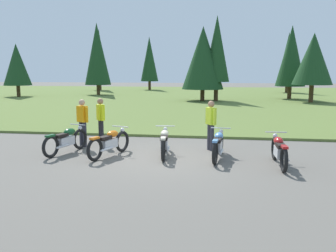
# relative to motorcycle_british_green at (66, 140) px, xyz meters

# --- Properties ---
(ground_plane) EXTENTS (140.00, 140.00, 0.00)m
(ground_plane) POSITION_rel_motorcycle_british_green_xyz_m (3.27, -0.17, -0.44)
(ground_plane) COLOR #605B54
(grass_moorland) EXTENTS (80.00, 44.00, 0.10)m
(grass_moorland) POSITION_rel_motorcycle_british_green_xyz_m (3.27, 25.21, -0.39)
(grass_moorland) COLOR #5B7033
(grass_moorland) RESTS_ON ground
(forest_treeline) EXTENTS (43.15, 22.06, 8.07)m
(forest_treeline) POSITION_rel_motorcycle_british_green_xyz_m (5.45, 26.52, 3.68)
(forest_treeline) COLOR #47331E
(forest_treeline) RESTS_ON ground
(motorcycle_british_green) EXTENTS (0.82, 2.04, 0.88)m
(motorcycle_british_green) POSITION_rel_motorcycle_british_green_xyz_m (0.00, 0.00, 0.00)
(motorcycle_british_green) COLOR black
(motorcycle_british_green) RESTS_ON ground
(motorcycle_orange) EXTENTS (0.89, 2.01, 0.88)m
(motorcycle_orange) POSITION_rel_motorcycle_british_green_xyz_m (1.51, -0.20, 0.00)
(motorcycle_orange) COLOR black
(motorcycle_orange) RESTS_ON ground
(motorcycle_cream) EXTENTS (0.62, 2.10, 0.88)m
(motorcycle_cream) POSITION_rel_motorcycle_british_green_xyz_m (3.20, 0.10, 0.00)
(motorcycle_cream) COLOR black
(motorcycle_cream) RESTS_ON ground
(motorcycle_sky_blue) EXTENTS (0.62, 2.10, 0.88)m
(motorcycle_sky_blue) POSITION_rel_motorcycle_british_green_xyz_m (4.87, -0.06, 0.00)
(motorcycle_sky_blue) COLOR black
(motorcycle_sky_blue) RESTS_ON ground
(motorcycle_red) EXTENTS (0.62, 2.10, 0.88)m
(motorcycle_red) POSITION_rel_motorcycle_british_green_xyz_m (6.57, -0.60, 0.00)
(motorcycle_red) COLOR black
(motorcycle_red) RESTS_ON ground
(rider_checking_bike) EXTENTS (0.49, 0.37, 1.67)m
(rider_checking_bike) POSITION_rel_motorcycle_british_green_xyz_m (0.14, 1.08, 0.51)
(rider_checking_bike) COLOR #2D2D38
(rider_checking_bike) RESTS_ON ground
(rider_in_hivis_vest) EXTENTS (0.37, 0.49, 1.67)m
(rider_in_hivis_vest) POSITION_rel_motorcycle_british_green_xyz_m (4.61, 1.14, 0.51)
(rider_in_hivis_vest) COLOR #2D2D38
(rider_in_hivis_vest) RESTS_ON ground
(rider_near_row_end) EXTENTS (0.38, 0.47, 1.67)m
(rider_near_row_end) POSITION_rel_motorcycle_british_green_xyz_m (0.62, 1.62, 0.51)
(rider_near_row_end) COLOR black
(rider_near_row_end) RESTS_ON ground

